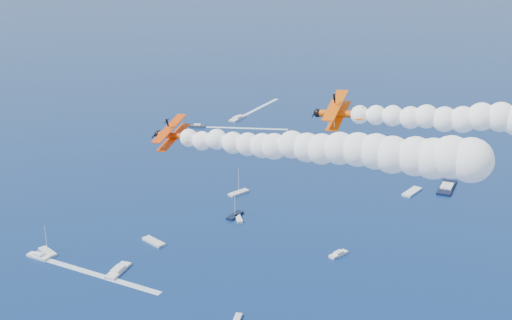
% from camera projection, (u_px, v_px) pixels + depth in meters
% --- Properties ---
extents(biplane_lead, '(9.58, 11.39, 8.78)m').
position_uv_depth(biplane_lead, '(340.00, 114.00, 105.28)').
color(biplane_lead, '#E34E04').
extents(biplane_trail, '(7.94, 9.83, 8.07)m').
position_uv_depth(biplane_trail, '(174.00, 136.00, 108.60)').
color(biplane_trail, '#DB3A04').
extents(smoke_trail_lead, '(50.67, 13.65, 9.74)m').
position_uv_depth(smoke_trail_lead, '(509.00, 119.00, 95.70)').
color(smoke_trail_lead, white).
extents(smoke_trail_trail, '(50.33, 7.96, 9.74)m').
position_uv_depth(smoke_trail_trail, '(316.00, 148.00, 96.82)').
color(smoke_trail_trail, white).
extents(spectator_boats, '(233.73, 165.56, 0.70)m').
position_uv_depth(spectator_boats, '(408.00, 217.00, 210.05)').
color(spectator_boats, silver).
rests_on(spectator_boats, ground).
extents(boat_wakes, '(187.09, 196.36, 0.04)m').
position_uv_depth(boat_wakes, '(280.00, 185.00, 236.12)').
color(boat_wakes, white).
rests_on(boat_wakes, ground).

